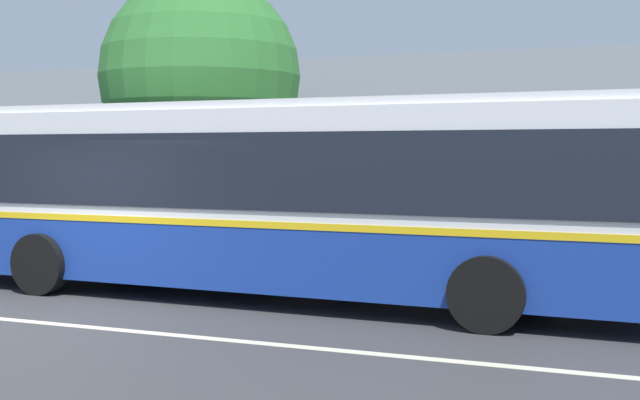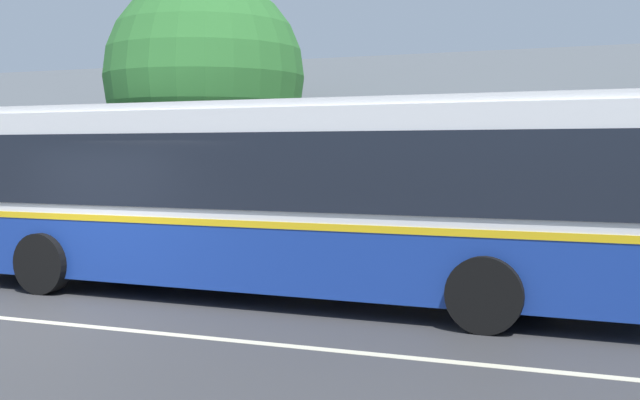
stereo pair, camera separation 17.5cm
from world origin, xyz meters
TOP-DOWN VIEW (x-y plane):
  - ground_plane at (0.00, 0.00)m, footprint 300.00×300.00m
  - sidewalk_far at (0.00, 6.00)m, footprint 60.00×3.00m
  - lane_divider_stripe at (0.00, 0.00)m, footprint 60.00×0.16m
  - community_building at (-1.95, 13.63)m, footprint 24.10×9.08m
  - transit_bus at (2.23, 2.90)m, footprint 12.50×3.01m
  - bench_down_street at (-2.28, 5.87)m, footprint 1.66×0.51m
  - street_tree_secondary at (-1.32, 7.19)m, footprint 4.45×4.45m

SIDE VIEW (x-z plane):
  - ground_plane at x=0.00m, z-range 0.00..0.00m
  - lane_divider_stripe at x=0.00m, z-range 0.00..0.01m
  - sidewalk_far at x=0.00m, z-range 0.00..0.15m
  - bench_down_street at x=-2.28m, z-range 0.10..1.04m
  - transit_bus at x=2.23m, z-range 0.12..3.19m
  - community_building at x=-1.95m, z-range -1.22..4.88m
  - street_tree_secondary at x=-1.32m, z-range 0.72..6.92m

